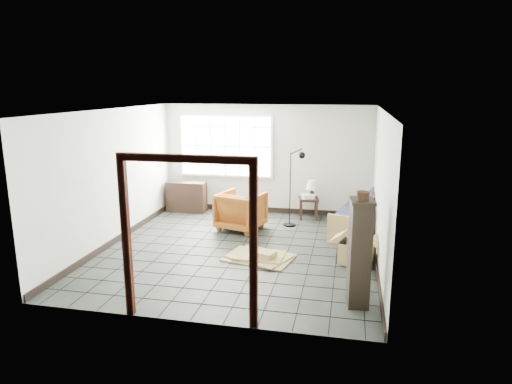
% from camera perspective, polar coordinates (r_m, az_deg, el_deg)
% --- Properties ---
extents(ground, '(5.50, 5.50, 0.00)m').
position_cam_1_polar(ground, '(8.66, -2.06, -7.24)').
color(ground, black).
rests_on(ground, ground).
extents(room_shell, '(5.02, 5.52, 2.61)m').
position_cam_1_polar(room_shell, '(8.26, -2.10, 3.82)').
color(room_shell, beige).
rests_on(room_shell, ground).
extents(window_panel, '(2.32, 0.08, 1.52)m').
position_cam_1_polar(window_panel, '(11.08, -3.81, 5.74)').
color(window_panel, silver).
rests_on(window_panel, ground).
extents(doorway_trim, '(1.80, 0.08, 2.20)m').
position_cam_1_polar(doorway_trim, '(5.78, -8.59, -3.40)').
color(doorway_trim, black).
rests_on(doorway_trim, ground).
extents(futon_sofa, '(1.14, 2.04, 0.85)m').
position_cam_1_polar(futon_sofa, '(9.86, 12.79, -3.14)').
color(futon_sofa, olive).
rests_on(futon_sofa, ground).
extents(armchair, '(1.07, 1.03, 0.90)m').
position_cam_1_polar(armchair, '(9.77, -1.89, -2.11)').
color(armchair, maroon).
rests_on(armchair, ground).
extents(side_table, '(0.51, 0.51, 0.49)m').
position_cam_1_polar(side_table, '(10.65, 6.60, -1.19)').
color(side_table, black).
rests_on(side_table, ground).
extents(table_lamp, '(0.28, 0.28, 0.41)m').
position_cam_1_polar(table_lamp, '(10.61, 7.02, 0.80)').
color(table_lamp, black).
rests_on(table_lamp, side_table).
extents(projector, '(0.33, 0.30, 0.10)m').
position_cam_1_polar(projector, '(10.57, 6.51, -0.54)').
color(projector, silver).
rests_on(projector, side_table).
extents(floor_lamp, '(0.46, 0.31, 1.73)m').
position_cam_1_polar(floor_lamp, '(9.87, 4.95, 0.84)').
color(floor_lamp, black).
rests_on(floor_lamp, ground).
extents(console_shelf, '(0.96, 0.39, 0.74)m').
position_cam_1_polar(console_shelf, '(11.31, -8.67, -0.57)').
color(console_shelf, black).
rests_on(console_shelf, ground).
extents(tall_shelf, '(0.37, 0.45, 1.53)m').
position_cam_1_polar(tall_shelf, '(6.48, 12.82, -7.37)').
color(tall_shelf, black).
rests_on(tall_shelf, ground).
extents(pot, '(0.22, 0.22, 0.13)m').
position_cam_1_polar(pot, '(6.18, 13.23, -0.51)').
color(pot, black).
rests_on(pot, tall_shelf).
extents(open_box, '(1.00, 0.68, 0.52)m').
position_cam_1_polar(open_box, '(8.17, 12.48, -7.42)').
color(open_box, olive).
rests_on(open_box, ground).
extents(cardboard_pile, '(1.32, 1.11, 0.17)m').
position_cam_1_polar(cardboard_pile, '(8.22, 0.49, -8.03)').
color(cardboard_pile, olive).
rests_on(cardboard_pile, ground).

